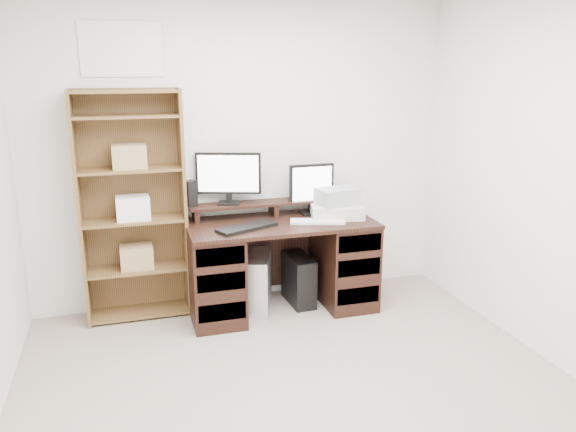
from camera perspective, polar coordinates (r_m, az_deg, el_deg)
name	(u,v)px	position (r m, az deg, el deg)	size (l,w,h in m)	color
room	(327,213)	(2.81, 3.98, 0.32)	(3.54, 4.04, 2.54)	gray
desk	(281,264)	(4.62, -0.75, -4.87)	(1.50, 0.70, 0.75)	black
riser_shelf	(274,204)	(4.68, -1.47, 1.20)	(1.40, 0.22, 0.12)	black
monitor_wide	(228,175)	(4.57, -6.08, 4.13)	(0.51, 0.21, 0.42)	black
monitor_small	(312,187)	(4.70, 2.41, 2.97)	(0.39, 0.15, 0.42)	black
speaker	(191,193)	(4.55, -9.87, 2.27)	(0.08, 0.08, 0.21)	black
keyboard_black	(247,227)	(4.31, -4.19, -1.16)	(0.48, 0.16, 0.03)	black
keyboard_white	(318,221)	(4.48, 3.02, -0.55)	(0.44, 0.13, 0.02)	white
mouse	(347,218)	(4.56, 6.04, -0.22)	(0.09, 0.06, 0.04)	silver
printer	(337,211)	(4.65, 4.96, 0.54)	(0.42, 0.32, 0.11)	beige
basket	(337,197)	(4.62, 5.00, 1.98)	(0.32, 0.23, 0.14)	#93979C
tower_silver	(257,282)	(4.68, -3.16, -6.69)	(0.21, 0.47, 0.47)	silver
tower_black	(299,279)	(4.79, 1.09, -6.46)	(0.20, 0.42, 0.41)	black
bookshelf	(133,205)	(4.52, -15.48, 1.11)	(0.80, 0.30, 1.80)	brown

